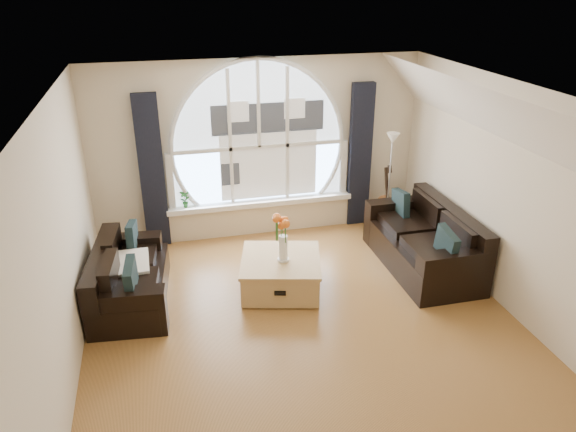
# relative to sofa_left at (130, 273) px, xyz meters

# --- Properties ---
(ground) EXTENTS (5.00, 5.50, 0.01)m
(ground) POSITION_rel_sofa_left_xyz_m (1.97, -1.11, -0.40)
(ground) COLOR brown
(ground) RESTS_ON ground
(ceiling) EXTENTS (5.00, 5.50, 0.01)m
(ceiling) POSITION_rel_sofa_left_xyz_m (1.97, -1.11, 2.30)
(ceiling) COLOR silver
(ceiling) RESTS_ON ground
(wall_back) EXTENTS (5.00, 0.01, 2.70)m
(wall_back) POSITION_rel_sofa_left_xyz_m (1.97, 1.64, 0.95)
(wall_back) COLOR beige
(wall_back) RESTS_ON ground
(wall_front) EXTENTS (5.00, 0.01, 2.70)m
(wall_front) POSITION_rel_sofa_left_xyz_m (1.97, -3.86, 0.95)
(wall_front) COLOR beige
(wall_front) RESTS_ON ground
(wall_left) EXTENTS (0.01, 5.50, 2.70)m
(wall_left) POSITION_rel_sofa_left_xyz_m (-0.53, -1.11, 0.95)
(wall_left) COLOR beige
(wall_left) RESTS_ON ground
(wall_right) EXTENTS (0.01, 5.50, 2.70)m
(wall_right) POSITION_rel_sofa_left_xyz_m (4.47, -1.11, 0.95)
(wall_right) COLOR beige
(wall_right) RESTS_ON ground
(attic_slope) EXTENTS (0.92, 5.50, 0.72)m
(attic_slope) POSITION_rel_sofa_left_xyz_m (4.17, -1.11, 1.95)
(attic_slope) COLOR silver
(attic_slope) RESTS_ON ground
(arched_window) EXTENTS (2.60, 0.06, 2.15)m
(arched_window) POSITION_rel_sofa_left_xyz_m (1.97, 1.61, 1.23)
(arched_window) COLOR silver
(arched_window) RESTS_ON wall_back
(window_sill) EXTENTS (2.90, 0.22, 0.08)m
(window_sill) POSITION_rel_sofa_left_xyz_m (1.97, 1.54, 0.11)
(window_sill) COLOR white
(window_sill) RESTS_ON wall_back
(window_frame) EXTENTS (2.76, 0.08, 2.15)m
(window_frame) POSITION_rel_sofa_left_xyz_m (1.97, 1.58, 1.23)
(window_frame) COLOR white
(window_frame) RESTS_ON wall_back
(neighbor_house) EXTENTS (1.70, 0.02, 1.50)m
(neighbor_house) POSITION_rel_sofa_left_xyz_m (2.12, 1.59, 1.10)
(neighbor_house) COLOR silver
(neighbor_house) RESTS_ON wall_back
(curtain_left) EXTENTS (0.35, 0.12, 2.30)m
(curtain_left) POSITION_rel_sofa_left_xyz_m (0.37, 1.52, 0.75)
(curtain_left) COLOR black
(curtain_left) RESTS_ON ground
(curtain_right) EXTENTS (0.35, 0.12, 2.30)m
(curtain_right) POSITION_rel_sofa_left_xyz_m (3.57, 1.52, 0.75)
(curtain_right) COLOR black
(curtain_right) RESTS_ON ground
(sofa_left) EXTENTS (1.00, 1.73, 0.74)m
(sofa_left) POSITION_rel_sofa_left_xyz_m (0.00, 0.00, 0.00)
(sofa_left) COLOR black
(sofa_left) RESTS_ON ground
(sofa_right) EXTENTS (0.98, 1.95, 0.87)m
(sofa_right) POSITION_rel_sofa_left_xyz_m (3.93, -0.09, 0.00)
(sofa_right) COLOR black
(sofa_right) RESTS_ON ground
(coffee_chest) EXTENTS (1.22, 1.22, 0.49)m
(coffee_chest) POSITION_rel_sofa_left_xyz_m (1.88, -0.20, -0.15)
(coffee_chest) COLOR #A4804C
(coffee_chest) RESTS_ON ground
(throw_blanket) EXTENTS (0.56, 0.56, 0.10)m
(throw_blanket) POSITION_rel_sofa_left_xyz_m (-0.03, 0.03, 0.10)
(throw_blanket) COLOR silver
(throw_blanket) RESTS_ON sofa_left
(vase_flowers) EXTENTS (0.24, 0.24, 0.70)m
(vase_flowers) POSITION_rel_sofa_left_xyz_m (1.90, -0.25, 0.44)
(vase_flowers) COLOR white
(vase_flowers) RESTS_ON coffee_chest
(floor_lamp) EXTENTS (0.24, 0.24, 1.60)m
(floor_lamp) POSITION_rel_sofa_left_xyz_m (3.93, 1.14, 0.40)
(floor_lamp) COLOR #B2B2B2
(floor_lamp) RESTS_ON ground
(guitar) EXTENTS (0.41, 0.32, 1.06)m
(guitar) POSITION_rel_sofa_left_xyz_m (3.97, 1.33, 0.13)
(guitar) COLOR brown
(guitar) RESTS_ON ground
(potted_plant) EXTENTS (0.15, 0.10, 0.28)m
(potted_plant) POSITION_rel_sofa_left_xyz_m (0.81, 1.54, 0.29)
(potted_plant) COLOR #1E6023
(potted_plant) RESTS_ON window_sill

